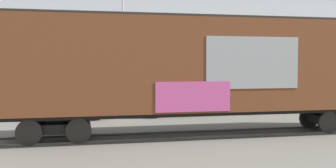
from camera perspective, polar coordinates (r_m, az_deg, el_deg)
name	(u,v)px	position (r m, az deg, el deg)	size (l,w,h in m)	color
ground_plane	(172,136)	(16.09, 0.50, -7.38)	(260.00, 260.00, 0.00)	slate
track	(225,133)	(16.71, 8.11, -6.89)	(60.02, 3.22, 0.08)	#4C4742
freight_car	(207,67)	(16.20, 5.51, 2.43)	(16.66, 3.06, 4.82)	brown
flagpole	(120,20)	(29.04, -6.73, 9.02)	(1.35, 0.20, 9.94)	silver
hillside	(102,45)	(77.22, -9.24, 5.49)	(135.06, 39.59, 17.54)	silver
parked_car_red	(61,103)	(21.72, -14.86, -2.66)	(4.76, 2.35, 1.58)	#B21E1E
parked_car_green	(176,100)	(22.49, 1.14, -2.32)	(4.86, 2.40, 1.71)	#1E5933
parked_car_tan	(267,97)	(24.51, 13.75, -1.86)	(4.76, 2.04, 1.73)	#9E8966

